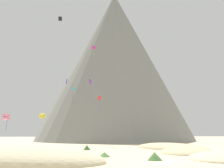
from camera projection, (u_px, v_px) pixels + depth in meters
The scene contains 17 objects.
ground_plane at pixel (164, 162), 30.53m from camera, with size 400.00×400.00×0.00m, color beige.
dune_foreground_left at pixel (186, 153), 44.00m from camera, with size 13.17×8.69×1.99m, color beige.
dune_midground at pixel (170, 149), 53.69m from camera, with size 20.90×8.01×2.61m, color beige.
dune_back_low at pixel (12, 160), 32.80m from camera, with size 26.27×14.27×4.25m, color beige.
bush_ridge_crest at pixel (104, 155), 36.44m from camera, with size 1.79×1.79×0.67m, color #568442.
bush_scatter_east at pixel (25, 156), 31.61m from camera, with size 2.71×2.71×1.04m, color #668C4C.
bush_mid_center at pixel (155, 156), 31.86m from camera, with size 1.92×1.92×1.00m, color #477238.
bush_far_left at pixel (87, 147), 51.20m from camera, with size 1.54×1.54×0.98m, color #477238.
rock_massif at pixel (114, 66), 117.25m from camera, with size 70.64×70.64×68.53m.
kite_red_low at pixel (99, 99), 74.53m from camera, with size 1.13×0.51×3.88m.
kite_cyan_mid at pixel (74, 92), 71.14m from camera, with size 0.84×0.49×4.36m.
kite_yellow_low at pixel (42, 116), 69.44m from camera, with size 1.57×1.60×1.31m.
kite_indigo_mid at pixel (67, 81), 79.33m from camera, with size 0.52×0.73×1.60m.
kite_magenta_high at pixel (94, 48), 87.14m from camera, with size 1.30×1.33×3.35m.
kite_pink_low at pixel (6, 117), 59.60m from camera, with size 1.49×1.52×3.87m.
kite_violet_mid at pixel (90, 85), 63.29m from camera, with size 0.71×0.77×4.63m.
kite_black_high at pixel (60, 19), 77.05m from camera, with size 1.04×0.40×1.28m.
Camera 1 is at (-9.82, -30.76, 3.36)m, focal length 41.37 mm.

